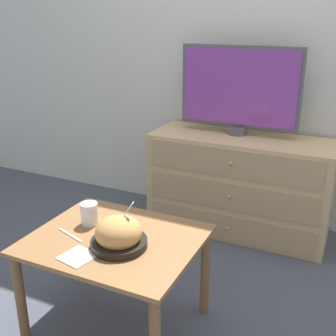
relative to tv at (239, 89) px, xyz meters
The scene contains 9 objects.
ground_plane 0.98m from the tv, 45.65° to the left, with size 12.00×12.00×0.00m, color #474C56.
wall_back 0.45m from the tv, 49.39° to the left, with size 12.00×0.05×2.60m.
dresser 0.62m from the tv, 51.80° to the right, with size 1.16×0.44×0.65m.
tv is the anchor object (origin of this frame).
coffee_table 1.36m from the tv, 98.17° to the right, with size 0.73×0.61×0.47m.
takeout_bowl 1.35m from the tv, 95.41° to the right, with size 0.24×0.24×0.19m.
drink_cup 1.29m from the tv, 106.79° to the right, with size 0.08×0.08×0.10m.
napkin 1.52m from the tv, 99.15° to the right, with size 0.15×0.15×0.00m.
knife 1.42m from the tv, 105.77° to the right, with size 0.16×0.06×0.01m.
Camera 1 is at (0.55, -2.77, 1.38)m, focal length 45.00 mm.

